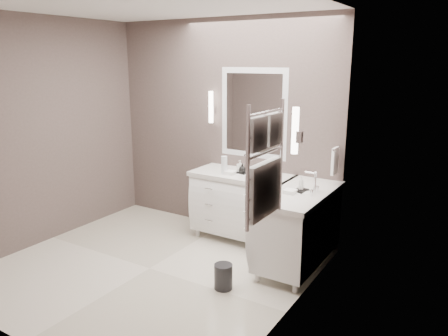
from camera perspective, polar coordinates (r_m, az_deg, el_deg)
The scene contains 21 objects.
floor at distance 4.90m, azimuth -9.70°, elevation -12.85°, with size 3.20×3.00×0.01m, color beige.
ceiling at distance 4.41m, azimuth -11.23°, elevation 20.44°, with size 3.20×3.00×0.01m, color white.
wall_back at distance 5.65m, azimuth -0.14°, elevation 5.44°, with size 3.20×0.01×2.70m, color #504240.
wall_front at distance 3.52m, azimuth -26.95°, elevation -1.38°, with size 3.20×0.01×2.70m, color #504240.
wall_left at distance 5.65m, azimuth -22.66°, elevation 4.36°, with size 0.01×3.00×2.70m, color #504240.
wall_right at distance 3.61m, azimuth 8.94°, elevation 0.33°, with size 0.01×3.00×2.70m, color #504240.
vanity_back at distance 5.39m, azimuth 2.36°, elevation -4.45°, with size 1.24×0.59×0.97m.
vanity_right at distance 4.76m, azimuth 9.69°, elevation -7.20°, with size 0.59×1.24×0.97m.
mirror_back at distance 5.39m, azimuth 3.86°, elevation 7.13°, with size 0.90×0.02×1.10m.
mirror_right at distance 4.31m, azimuth 13.01°, elevation 5.08°, with size 0.02×0.90×1.10m.
sconce_back at distance 5.62m, azimuth -1.72°, elevation 7.88°, with size 0.06×0.06×0.40m.
sconce_right at distance 3.79m, azimuth 9.27°, elevation 4.72°, with size 0.06×0.06×0.40m.
towel_bar_corner at distance 4.93m, azimuth 14.28°, elevation 0.97°, with size 0.03×0.22×0.30m.
towel_ladder at distance 3.26m, azimuth 5.34°, elevation -0.24°, with size 0.06×0.58×0.90m.
waste_bin at distance 4.40m, azimuth -0.09°, elevation -13.99°, with size 0.18×0.18×0.25m, color black.
amenity_tray_back at distance 5.27m, azimuth 2.29°, elevation -0.63°, with size 0.14×0.11×0.02m, color black.
amenity_tray_right at distance 4.63m, azimuth 10.00°, elevation -2.91°, with size 0.11×0.15×0.02m, color black.
water_bottle at distance 5.26m, azimuth 0.03°, elevation 0.41°, with size 0.07×0.07×0.21m, color silver.
soap_bottle_a at distance 5.28m, azimuth 2.12°, elevation 0.29°, with size 0.06×0.06×0.14m, color white.
soap_bottle_b at distance 5.22m, azimuth 2.42°, elevation -0.03°, with size 0.09×0.09×0.11m, color black.
soap_bottle_c at distance 4.61m, azimuth 10.05°, elevation -1.91°, with size 0.06×0.06×0.15m, color white.
Camera 1 is at (2.95, -3.24, 2.19)m, focal length 35.00 mm.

